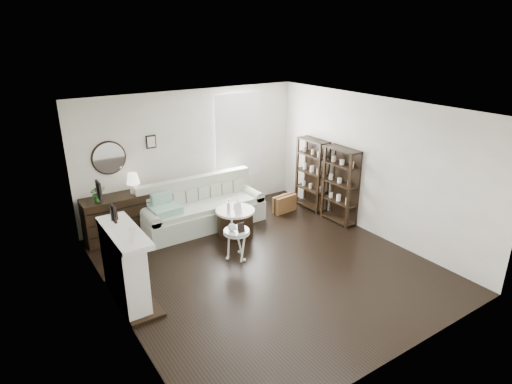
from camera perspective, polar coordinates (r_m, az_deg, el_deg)
room at (r=9.45m, az=-4.36°, el=7.11°), size 5.50×5.50×5.50m
fireplace at (r=6.67m, az=-17.03°, el=-9.74°), size 0.50×1.40×1.84m
shelf_unit_far at (r=9.66m, az=7.47°, el=2.38°), size 0.30×0.80×1.60m
shelf_unit_near at (r=9.04m, az=11.18°, el=0.85°), size 0.30×0.80×1.60m
sofa at (r=8.93m, az=-7.27°, el=-2.45°), size 2.54×0.88×0.98m
quilt at (r=8.42m, az=-11.99°, el=-2.36°), size 0.57×0.48×0.14m
suitcase at (r=9.57m, az=3.82°, el=-1.56°), size 0.59×0.25×0.38m
dresser at (r=8.72m, az=-17.94°, el=-3.21°), size 1.28×0.55×0.85m
table_lamp at (r=8.59m, az=-16.04°, el=1.14°), size 0.30×0.30×0.40m
potted_plant at (r=8.40m, az=-20.35°, el=-0.15°), size 0.30×0.27×0.31m
drum_table at (r=8.48m, az=-2.77°, el=-4.01°), size 0.77×0.77×0.53m
pedestal_table at (r=7.51m, az=-2.61°, el=-5.41°), size 0.46×0.46×0.56m
eiffel_drum at (r=8.42m, az=-2.50°, el=-1.56°), size 0.13×0.13×0.18m
bottle_drum at (r=8.16m, az=-3.67°, el=-1.96°), size 0.07×0.07×0.28m
card_frame_drum at (r=8.15m, az=-2.44°, el=-2.18°), size 0.17×0.09×0.22m
eiffel_ped at (r=7.52m, az=-2.15°, el=-4.25°), size 0.10×0.10×0.17m
flask_ped at (r=7.41m, az=-3.24°, el=-4.26°), size 0.14×0.14×0.26m
card_frame_ped at (r=7.37m, az=-2.01°, el=-4.78°), size 0.13×0.05×0.17m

